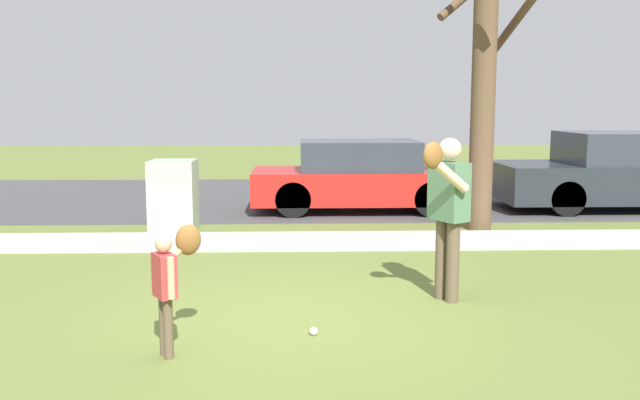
% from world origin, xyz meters
% --- Properties ---
extents(ground_plane, '(48.00, 48.00, 0.00)m').
position_xyz_m(ground_plane, '(0.00, 3.50, 0.00)').
color(ground_plane, olive).
extents(sidewalk_strip, '(36.00, 1.20, 0.06)m').
position_xyz_m(sidewalk_strip, '(0.00, 3.60, 0.03)').
color(sidewalk_strip, '#B2B2AD').
rests_on(sidewalk_strip, ground).
extents(road_surface, '(36.00, 6.80, 0.02)m').
position_xyz_m(road_surface, '(0.00, 8.60, 0.01)').
color(road_surface, '#424244').
rests_on(road_surface, ground).
extents(person_adult, '(0.59, 0.83, 1.69)m').
position_xyz_m(person_adult, '(1.55, 0.57, 1.04)').
color(person_adult, brown).
rests_on(person_adult, ground).
extents(person_child, '(0.40, 0.54, 1.04)m').
position_xyz_m(person_child, '(-0.98, -0.85, 0.68)').
color(person_child, brown).
rests_on(person_child, ground).
extents(baseball, '(0.07, 0.07, 0.07)m').
position_xyz_m(baseball, '(0.17, -0.45, 0.04)').
color(baseball, white).
rests_on(baseball, ground).
extents(utility_cabinet, '(0.71, 0.74, 1.15)m').
position_xyz_m(utility_cabinet, '(-1.94, 4.56, 0.57)').
color(utility_cabinet, '#9EB293').
rests_on(utility_cabinet, ground).
extents(street_tree_near, '(1.85, 1.88, 5.15)m').
position_xyz_m(street_tree_near, '(2.99, 4.60, 2.74)').
color(street_tree_near, brown).
rests_on(street_tree_near, ground).
extents(parked_hatchback_red, '(4.00, 1.75, 1.33)m').
position_xyz_m(parked_hatchback_red, '(1.19, 6.56, 0.66)').
color(parked_hatchback_red, red).
rests_on(parked_hatchback_red, road_surface).
extents(parked_pickup_dark, '(5.20, 1.95, 1.48)m').
position_xyz_m(parked_pickup_dark, '(6.42, 6.63, 0.67)').
color(parked_pickup_dark, '#23282D').
rests_on(parked_pickup_dark, road_surface).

